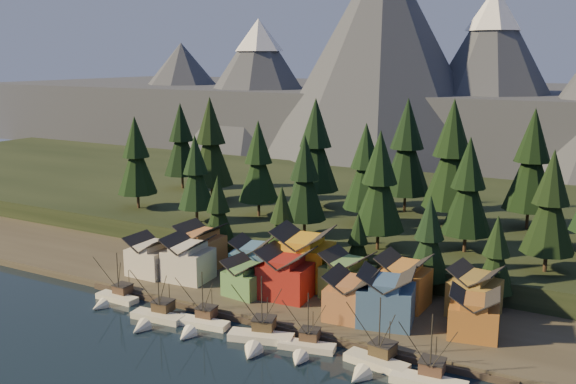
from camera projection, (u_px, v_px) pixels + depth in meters
The scene contains 44 objects.
ground at pixel (219, 366), 94.65m from camera, with size 500.00×500.00×0.00m, color black.
shore_strip at pixel (334, 280), 128.66m from camera, with size 400.00×50.00×1.50m, color #373228.
hillside at pixel (414, 216), 170.91m from camera, with size 420.00×100.00×6.00m, color black.
dock at pixel (275, 323), 108.64m from camera, with size 80.00×4.00×1.00m, color #473B32.
mountain_ridge at pixel (499, 101), 273.70m from camera, with size 560.00×190.00×90.00m.
boat_0 at pixel (113, 292), 118.81m from camera, with size 8.77×9.54×10.22m.
boat_1 at pixel (154, 311), 109.84m from camera, with size 9.98×10.73×11.07m.
boat_2 at pixel (198, 318), 107.37m from camera, with size 10.13×10.84×10.50m.
boat_3 at pixel (259, 331), 101.52m from camera, with size 11.21×11.69×11.90m.
boat_4 at pixel (305, 341), 98.71m from camera, with size 9.45×9.96×10.10m.
boat_5 at pixel (373, 355), 93.27m from camera, with size 10.34×11.01×11.74m.
boat_6 at pixel (427, 376), 87.37m from camera, with size 10.99×11.85×11.60m.
house_front_0 at pixel (150, 255), 129.10m from camera, with size 7.98×7.54×7.96m.
house_front_1 at pixel (188, 257), 126.03m from camera, with size 9.07×8.77×8.71m.
house_front_2 at pixel (246, 276), 118.25m from camera, with size 7.62×7.67×6.74m.
house_front_3 at pixel (286, 272), 116.97m from camera, with size 9.50×9.11×9.09m.
house_front_4 at pixel (351, 294), 107.54m from camera, with size 8.42×8.99×7.97m.
house_front_5 at pixel (386, 296), 105.03m from camera, with size 10.25×9.64×9.21m.
house_front_6 at pixel (474, 312), 100.53m from camera, with size 8.72×8.39×7.52m.
house_back_0 at pixel (201, 245), 133.60m from camera, with size 8.61×8.29×9.17m.
house_back_1 at pixel (253, 258), 126.30m from camera, with size 8.65×8.72×8.30m.
house_back_2 at pixel (303, 255), 123.21m from camera, with size 11.81×11.08×11.18m.
house_back_3 at pixel (347, 274), 116.82m from camera, with size 9.02×8.18×8.50m.
house_back_4 at pixel (403, 280), 112.79m from camera, with size 8.60×8.28×9.15m.
house_back_5 at pixel (475, 290), 108.57m from camera, with size 8.50×8.58×8.56m.
tree_hill_0 at pixel (136, 158), 164.65m from camera, with size 10.30×10.30×24.00m.
tree_hill_1 at pixel (211, 145), 172.10m from camera, with size 12.18×12.18×28.38m.
tree_hill_2 at pixel (196, 175), 151.10m from camera, with size 9.00×9.00×20.97m.
tree_hill_3 at pixel (258, 164), 156.26m from camera, with size 10.22×10.22×23.82m.
tree_hill_4 at pixel (316, 148), 164.72m from camera, with size 12.27×12.27×28.57m.
tree_hill_5 at pixel (305, 181), 139.30m from camera, with size 9.61×9.61×22.39m.
tree_hill_6 at pixel (365, 170), 148.11m from camera, with size 10.33×10.33×24.06m.
tree_hill_7 at pixel (379, 185), 128.76m from camera, with size 10.55×10.55×24.58m.
tree_hill_8 at pixel (452, 158), 144.86m from camera, with size 12.76×12.76×29.72m.
tree_hill_9 at pixel (468, 190), 127.23m from camera, with size 10.10×10.10×23.52m.
tree_hill_10 at pixel (532, 163), 144.30m from camera, with size 11.90×11.90×27.72m.
tree_hill_11 at pixel (550, 206), 115.42m from camera, with size 9.77×9.77×22.75m.
tree_hill_15 at pixel (407, 150), 160.17m from camera, with size 12.40×12.40×28.89m.
tree_hill_16 at pixel (181, 142), 189.55m from camera, with size 10.96×10.96×25.52m.
tree_shore_0 at pixel (218, 212), 139.79m from camera, with size 7.81×7.81×18.19m.
tree_shore_1 at pixel (282, 223), 132.25m from camera, with size 7.50×7.50×17.47m.
tree_shore_2 at pixel (358, 244), 124.56m from camera, with size 5.92×5.92×13.78m.
tree_shore_3 at pixel (429, 241), 117.32m from camera, with size 8.06×8.06×18.78m.
tree_shore_4 at pixel (496, 257), 111.86m from camera, with size 7.09×7.09×16.51m.
Camera 1 is at (51.47, -71.19, 44.81)m, focal length 40.00 mm.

